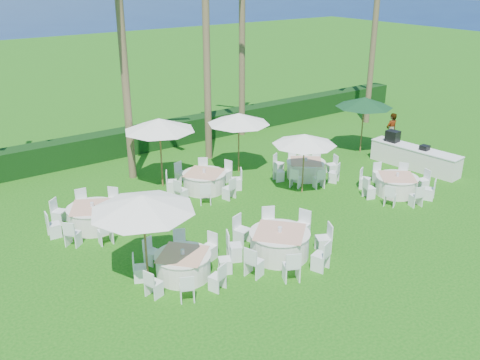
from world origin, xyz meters
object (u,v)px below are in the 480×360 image
object	(u,v)px
banquet_table_b	(279,243)
banquet_table_e	(204,181)
umbrella_d	(239,119)
staff_person	(391,131)
banquet_table_d	(93,216)
buffet_table	(414,157)
banquet_table_c	(397,185)
umbrella_b	(304,139)
umbrella_c	(159,125)
umbrella_a	(142,203)
banquet_table_a	(183,265)
umbrella_green	(364,102)
banquet_table_f	(306,169)

from	to	relation	value
banquet_table_b	banquet_table_e	bearing A→B (deg)	81.52
umbrella_d	staff_person	bearing A→B (deg)	-11.97
banquet_table_e	umbrella_d	bearing A→B (deg)	21.25
banquet_table_d	banquet_table_e	xyz separation A→B (m)	(4.88, 0.56, -0.01)
banquet_table_b	buffet_table	size ratio (longest dim) A/B	0.78
banquet_table_c	umbrella_d	bearing A→B (deg)	123.17
banquet_table_e	umbrella_b	xyz separation A→B (m)	(3.10, -2.45, 1.82)
banquet_table_b	umbrella_c	world-z (taller)	umbrella_c
banquet_table_d	umbrella_b	bearing A→B (deg)	-13.36
umbrella_c	banquet_table_e	bearing A→B (deg)	-50.76
banquet_table_d	umbrella_c	xyz separation A→B (m)	(3.72, 1.97, 2.22)
umbrella_a	buffet_table	xyz separation A→B (m)	(13.96, 1.55, -1.99)
banquet_table_e	umbrella_b	distance (m)	4.35
banquet_table_e	banquet_table_b	bearing A→B (deg)	-98.48
banquet_table_e	umbrella_c	distance (m)	2.88
banquet_table_e	banquet_table_d	bearing A→B (deg)	-173.45
umbrella_b	staff_person	size ratio (longest dim) A/B	1.41
banquet_table_d	banquet_table_c	bearing A→B (deg)	-20.91
banquet_table_e	umbrella_a	distance (m)	7.18
umbrella_a	umbrella_d	world-z (taller)	umbrella_a
banquet_table_a	umbrella_d	world-z (taller)	umbrella_d
buffet_table	banquet_table_e	bearing A→B (deg)	160.26
banquet_table_e	staff_person	distance (m)	10.44
banquet_table_e	banquet_table_c	bearing A→B (deg)	-38.04
banquet_table_d	buffet_table	distance (m)	14.18
banquet_table_d	buffet_table	bearing A→B (deg)	-10.92
umbrella_c	umbrella_green	xyz separation A→B (m)	(9.96, -1.72, -0.16)
umbrella_c	staff_person	xyz separation A→B (m)	(11.55, -2.20, -1.73)
umbrella_b	staff_person	distance (m)	7.61
banquet_table_a	banquet_table_b	world-z (taller)	banquet_table_b
banquet_table_f	umbrella_a	size ratio (longest dim) A/B	0.98
banquet_table_e	buffet_table	size ratio (longest dim) A/B	0.72
staff_person	umbrella_a	bearing A→B (deg)	17.30
banquet_table_a	banquet_table_f	distance (m)	9.08
banquet_table_d	umbrella_a	world-z (taller)	umbrella_a
banquet_table_b	banquet_table_e	xyz separation A→B (m)	(0.87, 5.83, -0.03)
banquet_table_d	umbrella_green	size ratio (longest dim) A/B	1.15
banquet_table_f	umbrella_b	bearing A→B (deg)	-136.52
banquet_table_c	umbrella_a	size ratio (longest dim) A/B	0.98
umbrella_a	umbrella_green	bearing A→B (deg)	18.10
umbrella_a	umbrella_b	bearing A→B (deg)	16.30
banquet_table_b	staff_person	xyz separation A→B (m)	(11.27, 5.04, 0.46)
umbrella_c	umbrella_green	distance (m)	10.10
banquet_table_c	umbrella_a	xyz separation A→B (m)	(-10.97, -0.06, 2.12)
banquet_table_b	umbrella_c	distance (m)	7.57
umbrella_a	umbrella_c	size ratio (longest dim) A/B	1.02
banquet_table_b	umbrella_c	bearing A→B (deg)	92.25
umbrella_d	banquet_table_e	bearing A→B (deg)	-158.75
banquet_table_c	buffet_table	size ratio (longest dim) A/B	0.69
umbrella_d	umbrella_green	size ratio (longest dim) A/B	1.00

